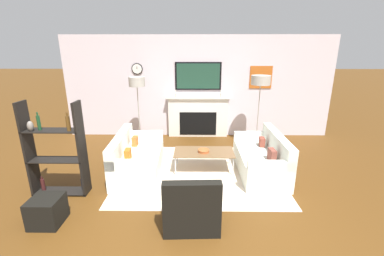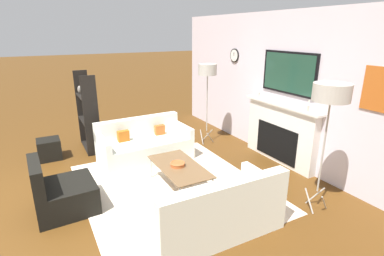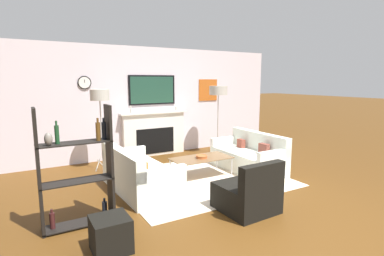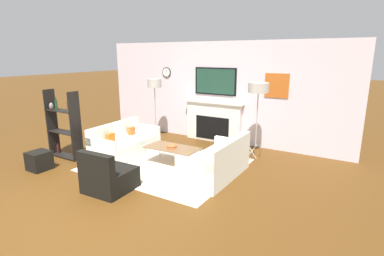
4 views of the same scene
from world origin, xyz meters
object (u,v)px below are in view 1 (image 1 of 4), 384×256
object	(u,v)px
couch_left	(137,159)
shelf_unit	(56,152)
floor_lamp_left	(137,83)
couch_right	(262,159)
coffee_table	(204,153)
armchair	(191,207)
decorative_bowl	(204,151)
floor_lamp_right	(261,81)
ottoman	(47,211)

from	to	relation	value
couch_left	shelf_unit	world-z (taller)	shelf_unit
floor_lamp_left	shelf_unit	distance (m)	2.60
couch_right	coffee_table	world-z (taller)	couch_right
armchair	coffee_table	world-z (taller)	armchair
decorative_bowl	couch_left	bearing A→B (deg)	-176.97
coffee_table	decorative_bowl	world-z (taller)	decorative_bowl
floor_lamp_right	ottoman	distance (m)	4.97
floor_lamp_left	shelf_unit	world-z (taller)	floor_lamp_left
coffee_table	ottoman	distance (m)	2.80
couch_right	ottoman	bearing A→B (deg)	-154.62
floor_lamp_right	shelf_unit	bearing A→B (deg)	-148.71
shelf_unit	ottoman	world-z (taller)	shelf_unit
coffee_table	floor_lamp_left	distance (m)	2.43
couch_left	floor_lamp_left	size ratio (longest dim) A/B	0.99
floor_lamp_right	shelf_unit	world-z (taller)	floor_lamp_right
armchair	coffee_table	distance (m)	1.68
couch_left	armchair	xyz separation A→B (m)	(1.10, -1.57, -0.02)
couch_left	ottoman	xyz separation A→B (m)	(-0.91, -1.60, -0.08)
shelf_unit	ottoman	distance (m)	0.99
decorative_bowl	shelf_unit	distance (m)	2.60
armchair	ottoman	bearing A→B (deg)	-179.16
armchair	shelf_unit	distance (m)	2.39
coffee_table	decorative_bowl	size ratio (longest dim) A/B	5.23
couch_right	ottoman	world-z (taller)	couch_right
couch_right	ottoman	xyz separation A→B (m)	(-3.37, -1.60, -0.08)
couch_left	shelf_unit	size ratio (longest dim) A/B	1.08
decorative_bowl	ottoman	world-z (taller)	decorative_bowl
ottoman	decorative_bowl	bearing A→B (deg)	36.84
couch_right	floor_lamp_left	bearing A→B (deg)	150.71
armchair	floor_lamp_left	xyz separation A→B (m)	(-1.34, 3.08, 1.31)
armchair	couch_right	bearing A→B (deg)	49.05
couch_left	armchair	world-z (taller)	armchair
armchair	floor_lamp_left	bearing A→B (deg)	113.55
couch_left	armchair	distance (m)	1.91
ottoman	armchair	bearing A→B (deg)	0.84
shelf_unit	armchair	bearing A→B (deg)	-19.22
couch_left	floor_lamp_right	distance (m)	3.38
couch_right	armchair	world-z (taller)	couch_right
decorative_bowl	floor_lamp_right	size ratio (longest dim) A/B	0.13
couch_left	floor_lamp_left	world-z (taller)	floor_lamp_left
shelf_unit	floor_lamp_right	bearing A→B (deg)	31.29
decorative_bowl	floor_lamp_right	xyz separation A→B (m)	(1.38, 1.45, 1.19)
floor_lamp_right	shelf_unit	xyz separation A→B (m)	(-3.81, -2.31, -0.86)
couch_left	couch_right	distance (m)	2.46
couch_left	coffee_table	size ratio (longest dim) A/B	1.44
floor_lamp_right	ottoman	bearing A→B (deg)	-139.20
couch_left	armchair	bearing A→B (deg)	-54.93
armchair	shelf_unit	xyz separation A→B (m)	(-2.21, 0.77, 0.50)
couch_left	shelf_unit	xyz separation A→B (m)	(-1.11, -0.80, 0.48)
floor_lamp_right	shelf_unit	size ratio (longest dim) A/B	1.11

